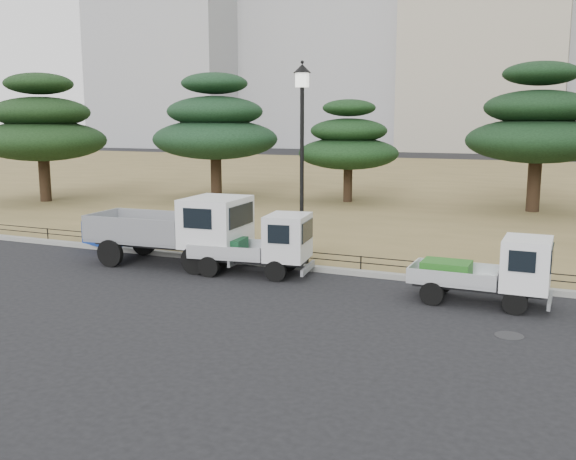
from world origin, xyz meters
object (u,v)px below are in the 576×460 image
at_px(truck_large, 177,227).
at_px(street_lamp, 302,131).
at_px(tarp_pile, 110,231).
at_px(truck_kei_rear, 491,271).
at_px(truck_kei_front, 260,244).

xyz_separation_m(truck_large, street_lamp, (3.63, 1.28, 2.95)).
height_order(street_lamp, tarp_pile, street_lamp).
distance_m(truck_kei_rear, tarp_pile, 13.25).
distance_m(truck_large, truck_kei_front, 2.91).
xyz_separation_m(street_lamp, tarp_pile, (-7.34, 0.04, -3.56)).
bearing_deg(tarp_pile, street_lamp, -0.29).
height_order(truck_large, street_lamp, street_lamp).
distance_m(truck_large, street_lamp, 4.85).
xyz_separation_m(truck_large, truck_kei_front, (2.89, -0.09, -0.31)).
bearing_deg(truck_kei_front, truck_large, 169.71).
bearing_deg(street_lamp, truck_large, -160.57).
bearing_deg(street_lamp, truck_kei_rear, -17.85).
height_order(truck_kei_front, street_lamp, street_lamp).
bearing_deg(truck_kei_front, street_lamp, 53.10).
distance_m(truck_kei_front, tarp_pile, 6.76).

